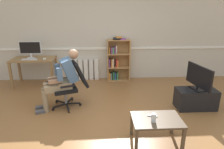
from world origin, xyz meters
The scene contains 15 objects.
ground_plane centered at (0.00, 0.00, 0.00)m, with size 18.00×18.00×0.00m, color brown.
back_wall centered at (0.00, 2.65, 1.35)m, with size 12.00×0.13×2.70m.
computer_desk centered at (-1.89, 2.15, 0.64)m, with size 1.13×0.64×0.76m.
imac_monitor centered at (-1.96, 2.23, 1.01)m, with size 0.58×0.14×0.44m.
keyboard centered at (-1.94, 2.01, 0.77)m, with size 0.39×0.12×0.02m, color silver.
computer_mouse centered at (-1.56, 2.03, 0.77)m, with size 0.06×0.10×0.03m, color white.
bookshelf centered at (0.38, 2.44, 0.60)m, with size 0.65×0.29×1.28m.
radiator centered at (-0.61, 2.54, 0.31)m, with size 0.90×0.08×0.62m.
office_chair centered at (-0.70, 0.87, 0.52)m, with size 0.81×0.68×0.97m.
person_seated centered at (-0.88, 0.81, 0.66)m, with size 0.97×0.59×1.24m.
tv_stand centered at (1.91, 0.61, 0.21)m, with size 0.81×0.41×0.42m.
tv_screen centered at (1.91, 0.61, 0.69)m, with size 0.25×0.76×0.51m.
coffee_table centered at (0.76, -0.49, 0.37)m, with size 0.74×0.51×0.43m.
drinking_glass centered at (0.68, -0.57, 0.50)m, with size 0.07×0.07×0.13m, color silver.
spare_remote centered at (0.71, -0.41, 0.44)m, with size 0.04×0.15×0.02m, color white.
Camera 1 is at (-0.06, -3.03, 1.99)m, focal length 31.28 mm.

